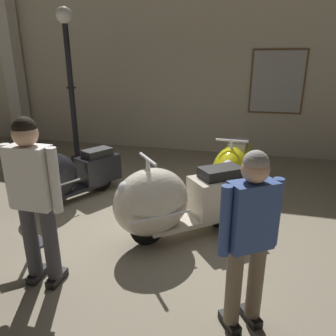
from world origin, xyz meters
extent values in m
plane|color=gray|center=(0.00, 0.00, 0.00)|extent=(60.00, 60.00, 0.00)
cube|color=#BCB29E|center=(0.00, 3.96, 1.99)|extent=(18.00, 0.20, 3.97)
cube|color=brown|center=(1.62, 3.85, 1.71)|extent=(1.16, 0.03, 1.39)
cube|color=#9E9E9E|center=(1.62, 3.83, 1.71)|extent=(1.08, 0.01, 1.31)
cube|color=beige|center=(-5.02, 3.61, 1.99)|extent=(0.36, 0.36, 3.97)
cylinder|color=black|center=(-1.75, 0.06, 0.20)|extent=(0.26, 0.39, 0.40)
cylinder|color=silver|center=(-1.75, 0.06, 0.20)|extent=(0.17, 0.20, 0.18)
cylinder|color=black|center=(-1.31, 0.90, 0.20)|extent=(0.26, 0.39, 0.40)
cylinder|color=silver|center=(-1.31, 0.90, 0.20)|extent=(0.17, 0.20, 0.18)
cube|color=black|center=(-1.53, 0.48, 0.18)|extent=(0.76, 1.00, 0.05)
ellipsoid|color=black|center=(-1.73, 0.11, 0.48)|extent=(0.85, 0.98, 0.76)
cube|color=black|center=(-1.33, 0.86, 0.42)|extent=(0.67, 0.79, 0.44)
cube|color=black|center=(-1.33, 0.86, 0.70)|extent=(0.47, 0.55, 0.12)
sphere|color=silver|center=(-1.86, -0.14, 0.69)|extent=(0.15, 0.15, 0.15)
cylinder|color=silver|center=(-1.74, 0.08, 0.83)|extent=(0.04, 0.04, 0.28)
cylinder|color=silver|center=(-1.74, 0.08, 0.97)|extent=(0.40, 0.23, 0.03)
cube|color=silver|center=(-1.51, -0.01, 0.43)|extent=(0.33, 0.60, 0.02)
cylinder|color=black|center=(0.01, -0.52, 0.23)|extent=(0.41, 0.35, 0.45)
cylinder|color=silver|center=(0.01, -0.52, 0.23)|extent=(0.23, 0.21, 0.20)
cylinder|color=black|center=(0.84, 0.15, 0.23)|extent=(0.41, 0.35, 0.45)
cylinder|color=silver|center=(0.84, 0.15, 0.23)|extent=(0.23, 0.21, 0.20)
cube|color=beige|center=(0.42, -0.18, 0.20)|extent=(1.09, 0.99, 0.06)
ellipsoid|color=beige|center=(0.05, -0.48, 0.55)|extent=(1.10, 1.05, 0.86)
cube|color=beige|center=(0.81, 0.12, 0.47)|extent=(0.88, 0.83, 0.50)
cube|color=black|center=(0.81, 0.12, 0.79)|extent=(0.62, 0.58, 0.14)
sphere|color=silver|center=(-0.20, -0.68, 0.78)|extent=(0.17, 0.17, 0.17)
cylinder|color=silver|center=(0.02, -0.50, 0.94)|extent=(0.05, 0.05, 0.32)
cylinder|color=silver|center=(0.02, -0.50, 1.10)|extent=(0.34, 0.41, 0.04)
cube|color=silver|center=(0.23, -0.71, 0.49)|extent=(0.60, 0.49, 0.03)
cylinder|color=black|center=(0.88, 0.81, 0.22)|extent=(0.11, 0.43, 0.43)
cylinder|color=silver|center=(0.88, 0.81, 0.22)|extent=(0.11, 0.20, 0.19)
cylinder|color=black|center=(0.94, 1.83, 0.22)|extent=(0.11, 0.43, 0.43)
cylinder|color=silver|center=(0.94, 1.83, 0.22)|extent=(0.11, 0.20, 0.19)
cube|color=gold|center=(0.91, 1.32, 0.19)|extent=(0.45, 1.04, 0.05)
ellipsoid|color=gold|center=(0.88, 0.87, 0.52)|extent=(0.61, 0.94, 0.82)
cube|color=gold|center=(0.94, 1.79, 0.45)|extent=(0.47, 0.76, 0.47)
cube|color=gray|center=(0.94, 1.79, 0.75)|extent=(0.33, 0.53, 0.13)
sphere|color=silver|center=(0.87, 0.57, 0.75)|extent=(0.16, 0.16, 0.16)
cylinder|color=silver|center=(0.88, 0.84, 0.90)|extent=(0.05, 0.05, 0.30)
cylinder|color=silver|center=(0.88, 0.84, 1.05)|extent=(0.47, 0.06, 0.03)
cylinder|color=black|center=(-2.46, 2.10, 0.09)|extent=(0.28, 0.28, 0.18)
cylinder|color=black|center=(-2.46, 2.10, 1.51)|extent=(0.11, 0.11, 2.65)
torus|color=black|center=(-2.46, 2.10, 1.64)|extent=(0.19, 0.19, 0.04)
sphere|color=white|center=(-2.46, 2.10, 2.97)|extent=(0.31, 0.31, 0.31)
cube|color=black|center=(1.27, -1.47, 0.04)|extent=(0.22, 0.26, 0.08)
cylinder|color=#72604C|center=(1.28, -1.48, 0.46)|extent=(0.13, 0.13, 0.78)
cube|color=black|center=(1.09, -1.59, 0.04)|extent=(0.22, 0.26, 0.08)
cylinder|color=#72604C|center=(1.10, -1.60, 0.46)|extent=(0.13, 0.13, 0.78)
cube|color=#334C8C|center=(1.19, -1.54, 1.05)|extent=(0.40, 0.36, 0.55)
cylinder|color=#334C8C|center=(1.37, -1.42, 1.04)|extent=(0.09, 0.09, 0.57)
cylinder|color=#334C8C|center=(1.01, -1.67, 1.04)|extent=(0.09, 0.09, 0.57)
sphere|color=tan|center=(1.19, -1.54, 1.42)|extent=(0.21, 0.21, 0.21)
sphere|color=gray|center=(1.19, -1.54, 1.47)|extent=(0.19, 0.19, 0.19)
cube|color=black|center=(-0.67, -1.45, 0.04)|extent=(0.10, 0.27, 0.08)
cylinder|color=#38383D|center=(-0.67, -1.47, 0.51)|extent=(0.14, 0.14, 0.85)
cube|color=black|center=(-0.90, -1.45, 0.04)|extent=(0.10, 0.27, 0.08)
cylinder|color=#38383D|center=(-0.90, -1.47, 0.51)|extent=(0.14, 0.14, 0.85)
cube|color=silver|center=(-0.79, -1.47, 1.15)|extent=(0.39, 0.21, 0.60)
cylinder|color=silver|center=(-0.54, -1.47, 1.14)|extent=(0.09, 0.09, 0.62)
cylinder|color=silver|center=(-1.03, -1.47, 1.14)|extent=(0.09, 0.09, 0.62)
sphere|color=tan|center=(-0.79, -1.47, 1.55)|extent=(0.23, 0.23, 0.23)
sphere|color=black|center=(-0.79, -1.47, 1.61)|extent=(0.21, 0.21, 0.21)
cylinder|color=#333338|center=(-1.33, -0.88, 0.01)|extent=(0.28, 0.28, 0.02)
cylinder|color=#A5A5AD|center=(-1.33, -0.88, 0.46)|extent=(0.04, 0.04, 0.88)
cube|color=silver|center=(-1.33, -0.88, 0.92)|extent=(0.39, 0.38, 0.12)
camera|label=1|loc=(1.13, -3.80, 2.17)|focal=33.98mm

